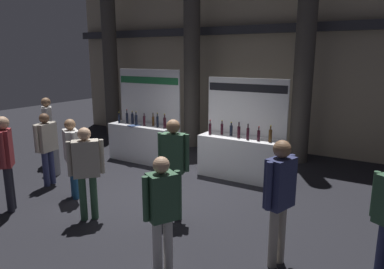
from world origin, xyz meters
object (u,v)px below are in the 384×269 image
(trash_bin, at_px, (52,161))
(visitor_3, at_px, (174,161))
(exhibitor_booth_1, at_px, (240,153))
(visitor_8, at_px, (162,206))
(visitor_0, at_px, (6,156))
(visitor_5, at_px, (86,165))
(exhibitor_booth_0, at_px, (144,138))
(visitor_6, at_px, (72,151))
(visitor_2, at_px, (48,125))
(visitor_1, at_px, (46,143))
(visitor_4, at_px, (280,192))

(trash_bin, height_order, visitor_3, visitor_3)
(exhibitor_booth_1, relative_size, visitor_8, 1.44)
(visitor_8, bearing_deg, visitor_0, -62.94)
(trash_bin, height_order, visitor_0, visitor_0)
(exhibitor_booth_1, distance_m, visitor_5, 3.65)
(exhibitor_booth_0, relative_size, visitor_6, 1.52)
(visitor_2, bearing_deg, visitor_6, -170.43)
(exhibitor_booth_1, relative_size, visitor_1, 1.44)
(visitor_0, relative_size, visitor_8, 1.11)
(visitor_1, relative_size, visitor_3, 0.91)
(visitor_3, height_order, visitor_5, visitor_3)
(visitor_2, distance_m, visitor_3, 4.66)
(visitor_4, bearing_deg, trash_bin, 98.43)
(visitor_6, bearing_deg, visitor_3, 37.52)
(visitor_4, height_order, visitor_6, visitor_4)
(visitor_0, relative_size, visitor_1, 1.10)
(visitor_0, xyz_separation_m, visitor_8, (3.52, -0.12, -0.10))
(visitor_5, bearing_deg, visitor_1, -67.71)
(trash_bin, xyz_separation_m, visitor_2, (-0.74, 0.51, 0.72))
(visitor_0, relative_size, visitor_6, 1.10)
(visitor_1, bearing_deg, visitor_3, -98.58)
(visitor_4, bearing_deg, visitor_0, 117.26)
(trash_bin, distance_m, visitor_4, 5.90)
(exhibitor_booth_0, relative_size, exhibitor_booth_1, 1.06)
(exhibitor_booth_0, distance_m, visitor_2, 2.47)
(visitor_4, height_order, visitor_8, visitor_4)
(visitor_0, bearing_deg, visitor_8, 41.48)
(visitor_2, relative_size, visitor_4, 1.00)
(exhibitor_booth_0, xyz_separation_m, visitor_3, (2.68, -2.51, 0.44))
(visitor_6, bearing_deg, visitor_4, 28.44)
(visitor_3, bearing_deg, visitor_2, -27.98)
(exhibitor_booth_1, height_order, visitor_1, exhibitor_booth_1)
(visitor_1, height_order, visitor_6, visitor_6)
(exhibitor_booth_0, height_order, trash_bin, exhibitor_booth_0)
(visitor_2, height_order, visitor_5, visitor_2)
(exhibitor_booth_1, height_order, visitor_4, exhibitor_booth_1)
(visitor_0, relative_size, visitor_2, 1.00)
(visitor_1, bearing_deg, visitor_8, -117.93)
(exhibitor_booth_0, relative_size, visitor_2, 1.39)
(visitor_3, bearing_deg, visitor_0, 8.94)
(exhibitor_booth_1, distance_m, visitor_6, 3.70)
(exhibitor_booth_0, bearing_deg, visitor_3, -43.09)
(trash_bin, relative_size, visitor_0, 0.38)
(visitor_8, bearing_deg, visitor_4, 157.77)
(trash_bin, distance_m, visitor_8, 4.99)
(visitor_2, distance_m, visitor_4, 6.68)
(exhibitor_booth_1, height_order, visitor_0, exhibitor_booth_1)
(visitor_0, height_order, visitor_3, visitor_3)
(exhibitor_booth_1, relative_size, visitor_6, 1.43)
(exhibitor_booth_0, xyz_separation_m, visitor_6, (0.44, -2.76, 0.36))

